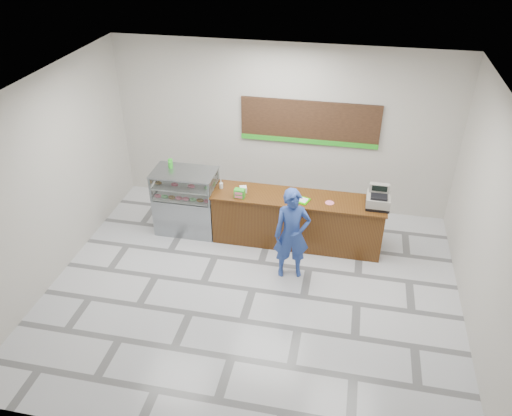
% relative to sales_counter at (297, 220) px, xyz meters
% --- Properties ---
extents(floor, '(7.00, 7.00, 0.00)m').
position_rel_sales_counter_xyz_m(floor, '(-0.55, -1.55, -0.52)').
color(floor, silver).
rests_on(floor, ground).
extents(back_wall, '(7.00, 0.00, 7.00)m').
position_rel_sales_counter_xyz_m(back_wall, '(-0.55, 1.45, 1.23)').
color(back_wall, beige).
rests_on(back_wall, floor).
extents(ceiling, '(7.00, 7.00, 0.00)m').
position_rel_sales_counter_xyz_m(ceiling, '(-0.55, -1.55, 2.98)').
color(ceiling, silver).
rests_on(ceiling, back_wall).
extents(sales_counter, '(3.26, 0.76, 1.03)m').
position_rel_sales_counter_xyz_m(sales_counter, '(0.00, 0.00, 0.00)').
color(sales_counter, '#593211').
rests_on(sales_counter, floor).
extents(display_case, '(1.22, 0.72, 1.33)m').
position_rel_sales_counter_xyz_m(display_case, '(-2.22, -0.00, 0.16)').
color(display_case, gray).
rests_on(display_case, floor).
extents(menu_board, '(2.80, 0.06, 0.90)m').
position_rel_sales_counter_xyz_m(menu_board, '(-0.00, 1.41, 1.42)').
color(menu_board, black).
rests_on(menu_board, back_wall).
extents(cash_register, '(0.43, 0.45, 0.40)m').
position_rel_sales_counter_xyz_m(cash_register, '(1.44, -0.02, 0.66)').
color(cash_register, black).
rests_on(cash_register, sales_counter).
extents(card_terminal, '(0.11, 0.16, 0.04)m').
position_rel_sales_counter_xyz_m(card_terminal, '(1.29, -0.16, 0.53)').
color(card_terminal, black).
rests_on(card_terminal, sales_counter).
extents(serving_tray, '(0.40, 0.34, 0.02)m').
position_rel_sales_counter_xyz_m(serving_tray, '(0.04, -0.10, 0.52)').
color(serving_tray, '#2DD700').
rests_on(serving_tray, sales_counter).
extents(napkin_box, '(0.16, 0.16, 0.11)m').
position_rel_sales_counter_xyz_m(napkin_box, '(-1.05, -0.01, 0.57)').
color(napkin_box, white).
rests_on(napkin_box, sales_counter).
extents(straw_cup, '(0.07, 0.07, 0.11)m').
position_rel_sales_counter_xyz_m(straw_cup, '(-1.50, 0.04, 0.57)').
color(straw_cup, silver).
rests_on(straw_cup, sales_counter).
extents(promo_box, '(0.20, 0.14, 0.17)m').
position_rel_sales_counter_xyz_m(promo_box, '(-1.07, -0.22, 0.60)').
color(promo_box, green).
rests_on(promo_box, sales_counter).
extents(donut_decal, '(0.16, 0.16, 0.00)m').
position_rel_sales_counter_xyz_m(donut_decal, '(0.59, -0.08, 0.52)').
color(donut_decal, pink).
rests_on(donut_decal, sales_counter).
extents(green_cup_left, '(0.08, 0.08, 0.12)m').
position_rel_sales_counter_xyz_m(green_cup_left, '(-2.52, 0.11, 0.88)').
color(green_cup_left, green).
rests_on(green_cup_left, display_case).
extents(green_cup_right, '(0.09, 0.09, 0.14)m').
position_rel_sales_counter_xyz_m(green_cup_right, '(-2.55, 0.19, 0.88)').
color(green_cup_right, green).
rests_on(green_cup_right, display_case).
extents(customer, '(0.71, 0.55, 1.72)m').
position_rel_sales_counter_xyz_m(customer, '(0.02, -0.97, 0.35)').
color(customer, '#284393').
rests_on(customer, floor).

